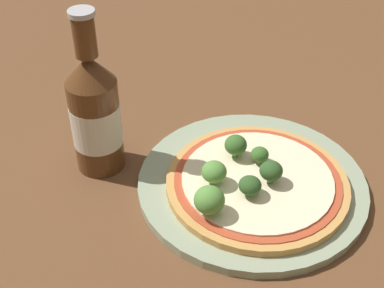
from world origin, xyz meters
The scene contains 10 objects.
ground_plane centered at (0.00, 0.00, 0.00)m, with size 3.00×3.00×0.00m, color brown.
plate centered at (0.01, 0.00, 0.01)m, with size 0.29×0.29×0.01m.
pizza centered at (0.00, -0.01, 0.02)m, with size 0.23×0.23×0.01m.
broccoli_floret_0 centered at (0.00, -0.03, 0.04)m, with size 0.03×0.03×0.03m.
broccoli_floret_1 centered at (-0.03, 0.04, 0.04)m, with size 0.03×0.03×0.03m.
broccoli_floret_2 centered at (0.03, 0.03, 0.04)m, with size 0.03×0.03×0.03m.
broccoli_floret_3 centered at (0.03, 0.00, 0.04)m, with size 0.02×0.02×0.02m.
broccoli_floret_4 centered at (-0.03, -0.01, 0.04)m, with size 0.03×0.03×0.03m.
broccoli_floret_5 centered at (-0.08, 0.02, 0.05)m, with size 0.04×0.04×0.04m.
beer_bottle centered at (-0.04, 0.20, 0.08)m, with size 0.06×0.06×0.22m.
Camera 1 is at (-0.48, -0.16, 0.47)m, focal length 50.00 mm.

